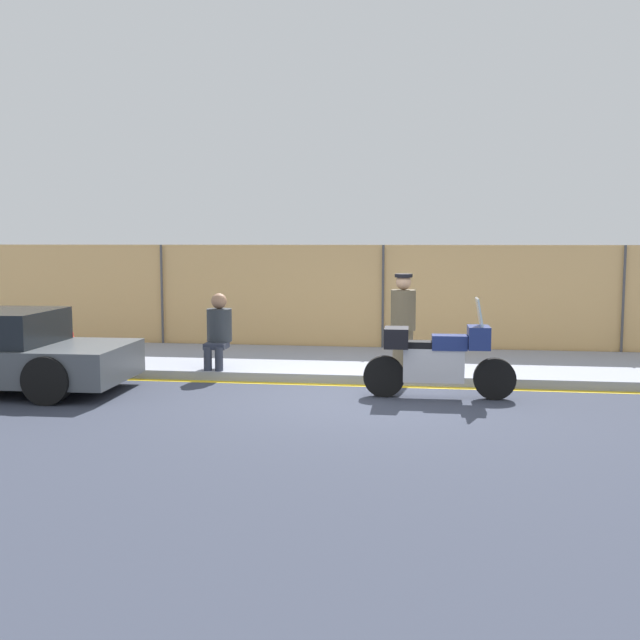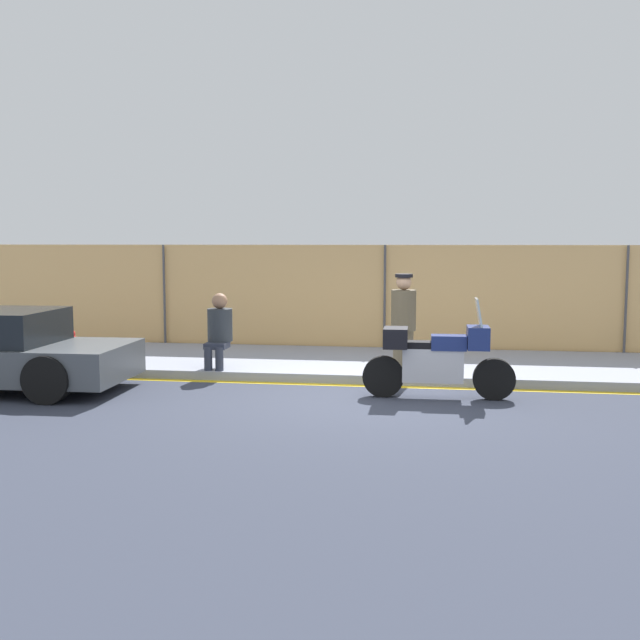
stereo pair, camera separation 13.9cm
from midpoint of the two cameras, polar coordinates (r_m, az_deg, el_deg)
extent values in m
plane|color=#333847|center=(11.25, 3.78, -6.08)|extent=(120.00, 120.00, 0.00)
cube|color=#8E93A3|center=(13.99, 4.76, -3.36)|extent=(35.33, 3.34, 0.15)
cube|color=gold|center=(12.28, 4.20, -5.03)|extent=(35.33, 0.18, 0.01)
cube|color=#E5B26B|center=(15.61, 5.23, 1.54)|extent=(33.57, 0.08, 2.28)
cylinder|color=#4C4C51|center=(16.49, -11.54, 1.69)|extent=(0.05, 0.05, 2.28)
cylinder|color=#4C4C51|center=(15.51, 5.20, 1.51)|extent=(0.05, 0.05, 2.28)
cylinder|color=#4C4C51|center=(15.96, 22.51, 1.20)|extent=(0.05, 0.05, 2.28)
cylinder|color=black|center=(11.47, 13.46, -4.40)|extent=(0.63, 0.15, 0.63)
cylinder|color=black|center=(11.42, 5.19, -4.30)|extent=(0.63, 0.15, 0.63)
cube|color=silver|center=(11.38, 8.93, -3.41)|extent=(0.91, 0.29, 0.51)
cube|color=navy|center=(11.33, 10.13, -1.70)|extent=(0.52, 0.32, 0.22)
cube|color=black|center=(11.33, 8.46, -1.88)|extent=(0.60, 0.29, 0.10)
cube|color=navy|center=(11.35, 12.30, -1.33)|extent=(0.33, 0.48, 0.34)
cube|color=silver|center=(11.31, 12.34, 0.58)|extent=(0.11, 0.42, 0.42)
cube|color=black|center=(11.32, 6.13, -1.35)|extent=(0.37, 0.51, 0.30)
cylinder|color=brown|center=(12.88, 6.66, -2.30)|extent=(0.35, 0.35, 0.69)
cylinder|color=brown|center=(12.80, 6.69, 0.75)|extent=(0.42, 0.42, 0.69)
sphere|color=tan|center=(12.77, 6.72, 2.88)|extent=(0.26, 0.26, 0.26)
cylinder|color=black|center=(12.76, 6.73, 3.38)|extent=(0.30, 0.30, 0.06)
cylinder|color=#2D3342|center=(12.93, -8.21, -2.93)|extent=(0.14, 0.14, 0.40)
cylinder|color=#2D3342|center=(12.88, -7.37, -2.96)|extent=(0.14, 0.14, 0.40)
cube|color=#2D3342|center=(13.06, -7.56, -1.94)|extent=(0.37, 0.40, 0.10)
cylinder|color=#2D3338|center=(13.21, -7.33, -0.37)|extent=(0.44, 0.44, 0.57)
sphere|color=#A37556|center=(13.17, -7.36, 1.45)|extent=(0.27, 0.27, 0.27)
cylinder|color=black|center=(13.10, -16.31, -2.99)|extent=(0.72, 0.24, 0.71)
cylinder|color=black|center=(11.55, -19.77, -4.30)|extent=(0.72, 0.24, 0.71)
cylinder|color=red|center=(14.60, -18.16, -2.07)|extent=(0.18, 0.18, 0.45)
sphere|color=red|center=(14.56, -18.19, -1.00)|extent=(0.16, 0.16, 0.16)
cylinder|color=red|center=(14.50, -18.34, -2.03)|extent=(0.06, 0.07, 0.06)
camera|label=1|loc=(0.07, -89.68, 0.03)|focal=42.00mm
camera|label=2|loc=(0.07, 90.32, -0.03)|focal=42.00mm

